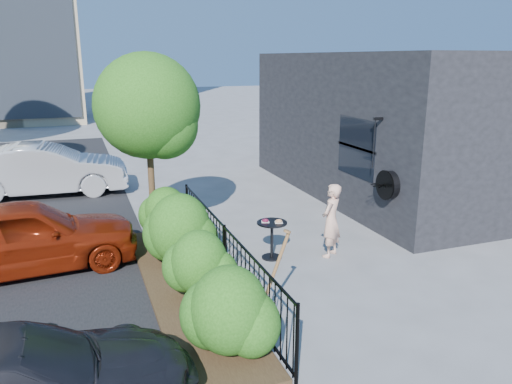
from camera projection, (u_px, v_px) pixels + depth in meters
name	position (u px, v px, depth m)	size (l,w,h in m)	color
ground	(302.00, 272.00, 9.32)	(120.00, 120.00, 0.00)	gray
shop_building	(408.00, 123.00, 14.70)	(6.22, 9.00, 4.00)	black
fence	(225.00, 254.00, 8.67)	(0.05, 6.05, 1.10)	black
planting_bed	(186.00, 288.00, 8.57)	(1.30, 6.00, 0.08)	#382616
shrubs	(189.00, 249.00, 8.53)	(1.10, 5.60, 1.24)	#205713
patio_tree	(151.00, 113.00, 10.35)	(2.20, 2.20, 3.94)	#3F2B19
cafe_table	(272.00, 233.00, 9.82)	(0.60, 0.60, 0.80)	black
woman	(331.00, 221.00, 9.88)	(0.54, 0.36, 1.49)	beige
shovel	(271.00, 284.00, 7.31)	(0.52, 0.20, 1.51)	brown
car_red	(24.00, 236.00, 9.18)	(1.63, 4.05, 1.38)	maroon
car_silver	(46.00, 170.00, 14.36)	(1.58, 4.52, 1.49)	#BABBC0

